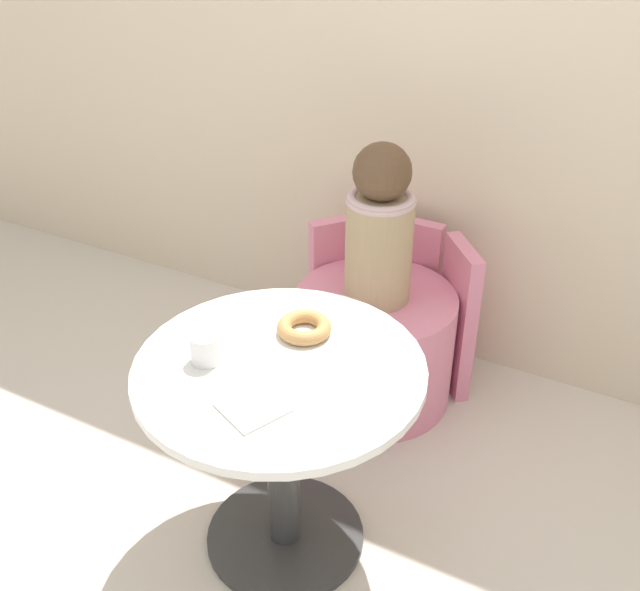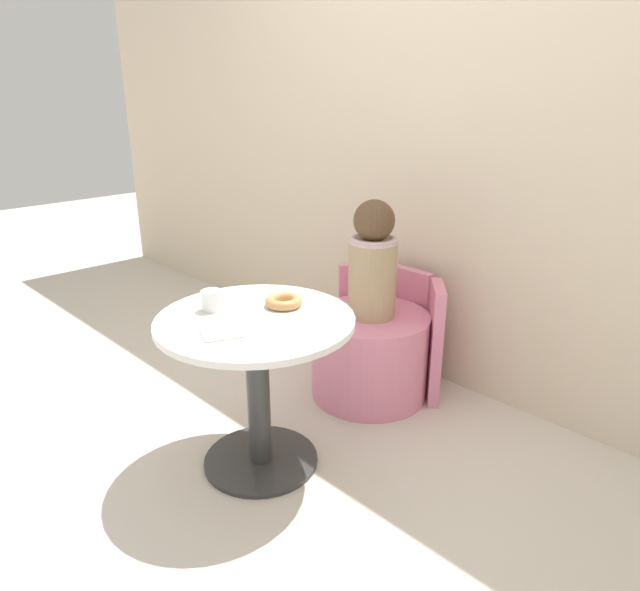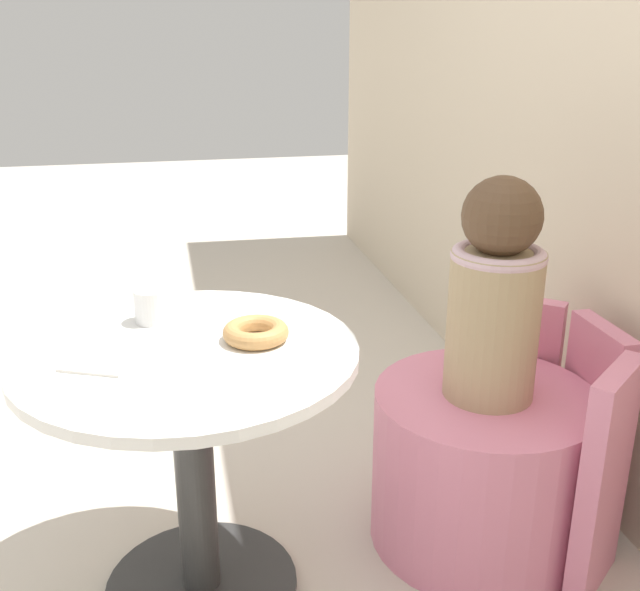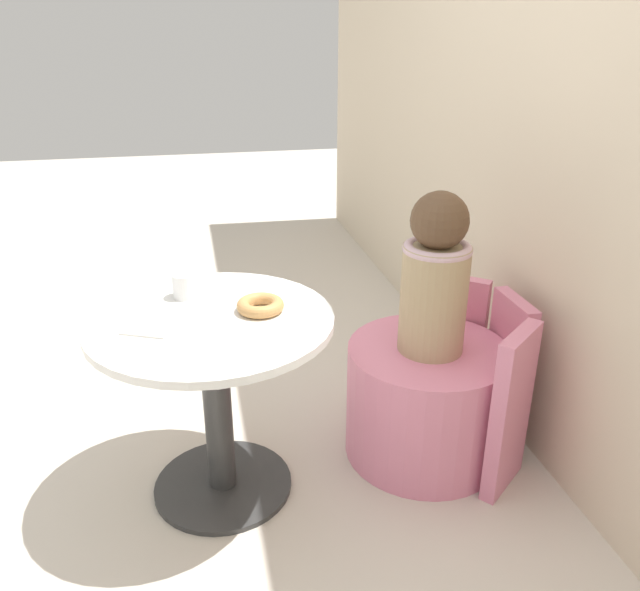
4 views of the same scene
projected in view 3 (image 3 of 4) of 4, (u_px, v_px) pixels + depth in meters
ground_plane at (202, 587)px, 1.78m from camera, size 12.00×12.00×0.00m
round_table at (190, 424)px, 1.63m from camera, size 0.73×0.73×0.62m
tub_chair at (481, 466)px, 1.90m from camera, size 0.55×0.55×0.41m
booth_backrest at (566, 430)px, 1.92m from camera, size 0.65×0.24×0.57m
child_figure at (495, 295)px, 1.74m from camera, size 0.22×0.22×0.54m
donut at (256, 332)px, 1.61m from camera, size 0.14×0.14×0.04m
cup at (151, 306)px, 1.70m from camera, size 0.08×0.08×0.08m
paper_napkin at (103, 360)px, 1.51m from camera, size 0.17×0.17×0.01m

